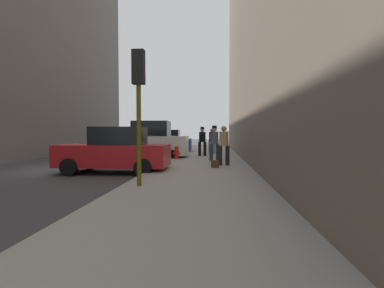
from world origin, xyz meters
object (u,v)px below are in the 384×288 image
Objects in this scene: pedestrian_with_beanie at (214,141)px; duffel_bag at (215,164)px; traffic_light at (139,88)px; fire_hydrant at (177,153)px; parked_red_hatchback at (115,151)px; pedestrian_in_jeans at (212,140)px; pedestrian_with_fedora at (202,140)px; parked_blue_sedan at (165,142)px; parked_white_van at (149,142)px; pedestrian_in_tan_coat at (224,143)px.

pedestrian_with_beanie is 4.04× the size of duffel_bag.
pedestrian_with_beanie is at bearing 74.51° from traffic_light.
fire_hydrant is at bearing 118.86° from duffel_bag.
pedestrian_in_jeans reaches higher than parked_red_hatchback.
fire_hydrant is at bearing -112.65° from pedestrian_in_jeans.
pedestrian_with_fedora is 6.10m from duffel_bag.
duffel_bag is (3.87, 0.93, -0.56)m from parked_red_hatchback.
pedestrian_with_beanie reaches higher than parked_blue_sedan.
fire_hydrant is at bearing 68.93° from parked_red_hatchback.
parked_red_hatchback is 9.55× the size of duffel_bag.
fire_hydrant is at bearing 153.34° from pedestrian_with_beanie.
traffic_light reaches higher than parked_white_van.
pedestrian_in_tan_coat reaches higher than fire_hydrant.
fire_hydrant is at bearing -35.71° from parked_white_van.
pedestrian_with_beanie reaches higher than pedestrian_in_jeans.
traffic_light reaches higher than parked_blue_sedan.
traffic_light reaches higher than pedestrian_with_beanie.
parked_red_hatchback and parked_blue_sedan have the same top height.
pedestrian_with_fedora is at bearing 59.97° from fire_hydrant.
parked_white_van is 4.49m from pedestrian_with_beanie.
pedestrian_with_fedora is (-0.57, -2.22, 0.03)m from pedestrian_in_jeans.
pedestrian_with_beanie is 3.34m from pedestrian_with_fedora.
parked_red_hatchback is 2.46× the size of pedestrian_in_tan_coat.
fire_hydrant is 0.41× the size of pedestrian_in_tan_coat.
parked_red_hatchback is 11.62m from parked_blue_sedan.
traffic_light is at bearing -114.44° from duffel_bag.
duffel_bag is at bearing 13.48° from parked_red_hatchback.
parked_white_van is 1.28× the size of traffic_light.
traffic_light is (1.85, -9.49, 1.73)m from parked_white_van.
pedestrian_in_tan_coat is (4.26, 1.74, 0.26)m from parked_red_hatchback.
pedestrian_with_beanie is at bearing -77.12° from pedestrian_with_fedora.
pedestrian_with_fedora reaches higher than parked_blue_sedan.
pedestrian_with_beanie and pedestrian_with_fedora have the same top height.
pedestrian_in_tan_coat reaches higher than parked_red_hatchback.
parked_red_hatchback is 5.97× the size of fire_hydrant.
pedestrian_in_jeans is at bearing 94.62° from pedestrian_in_tan_coat.
parked_blue_sedan is 2.39× the size of pedestrian_with_fedora.
traffic_light is at bearing -89.65° from fire_hydrant.
pedestrian_in_tan_coat is at bearing -85.38° from pedestrian_in_jeans.
pedestrian_in_jeans is 8.25m from duffel_bag.
parked_white_van is 2.59× the size of pedestrian_with_beanie.
pedestrian_with_beanie is (3.84, 3.66, 0.29)m from parked_red_hatchback.
parked_white_van is at bearing -139.23° from pedestrian_in_jeans.
parked_blue_sedan is at bearing 90.00° from parked_red_hatchback.
pedestrian_with_beanie is (0.18, -5.48, 0.03)m from pedestrian_in_jeans.
parked_white_van is at bearing 135.16° from pedestrian_in_tan_coat.
pedestrian_in_tan_coat is (4.26, -4.24, 0.07)m from parked_white_van.
pedestrian_with_beanie is at bearing 43.60° from parked_red_hatchback.
parked_blue_sedan is (-0.00, 11.62, 0.00)m from parked_red_hatchback.
parked_white_van is at bearing 101.05° from traffic_light.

